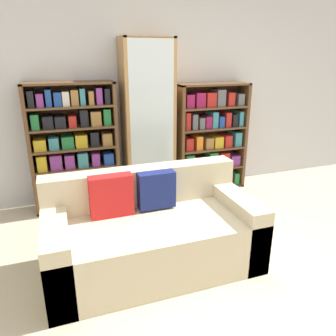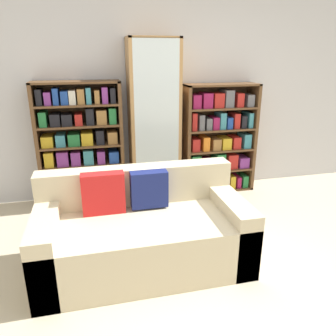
{
  "view_description": "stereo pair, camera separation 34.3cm",
  "coord_description": "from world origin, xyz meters",
  "px_view_note": "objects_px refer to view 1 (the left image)",
  "views": [
    {
      "loc": [
        -1.2,
        -1.73,
        1.76
      ],
      "look_at": [
        -0.11,
        1.34,
        0.62
      ],
      "focal_mm": 35.0,
      "sensor_mm": 36.0,
      "label": 1
    },
    {
      "loc": [
        -0.87,
        -1.83,
        1.76
      ],
      "look_at": [
        -0.11,
        1.34,
        0.62
      ],
      "focal_mm": 35.0,
      "sensor_mm": 36.0,
      "label": 2
    }
  ],
  "objects_px": {
    "couch": "(151,233)",
    "display_cabinet": "(148,123)",
    "wine_bottle": "(202,195)",
    "bookshelf_right": "(210,139)",
    "bookshelf_left": "(75,149)"
  },
  "relations": [
    {
      "from": "bookshelf_left",
      "to": "wine_bottle",
      "type": "xyz_separation_m",
      "value": [
        1.39,
        -0.56,
        -0.56
      ]
    },
    {
      "from": "couch",
      "to": "display_cabinet",
      "type": "height_order",
      "value": "display_cabinet"
    },
    {
      "from": "display_cabinet",
      "to": "wine_bottle",
      "type": "bearing_deg",
      "value": -47.46
    },
    {
      "from": "couch",
      "to": "bookshelf_left",
      "type": "xyz_separation_m",
      "value": [
        -0.49,
        1.44,
        0.42
      ]
    },
    {
      "from": "wine_bottle",
      "to": "bookshelf_right",
      "type": "bearing_deg",
      "value": 57.11
    },
    {
      "from": "bookshelf_left",
      "to": "couch",
      "type": "bearing_deg",
      "value": -71.12
    },
    {
      "from": "bookshelf_left",
      "to": "bookshelf_right",
      "type": "xyz_separation_m",
      "value": [
        1.75,
        0.0,
        -0.03
      ]
    },
    {
      "from": "bookshelf_right",
      "to": "display_cabinet",
      "type": "bearing_deg",
      "value": -178.93
    },
    {
      "from": "couch",
      "to": "display_cabinet",
      "type": "relative_size",
      "value": 0.9
    },
    {
      "from": "couch",
      "to": "bookshelf_left",
      "type": "bearing_deg",
      "value": 108.88
    },
    {
      "from": "bookshelf_left",
      "to": "display_cabinet",
      "type": "relative_size",
      "value": 0.76
    },
    {
      "from": "couch",
      "to": "display_cabinet",
      "type": "distance_m",
      "value": 1.63
    },
    {
      "from": "display_cabinet",
      "to": "wine_bottle",
      "type": "distance_m",
      "value": 1.1
    },
    {
      "from": "bookshelf_right",
      "to": "bookshelf_left",
      "type": "bearing_deg",
      "value": -179.98
    },
    {
      "from": "display_cabinet",
      "to": "bookshelf_right",
      "type": "height_order",
      "value": "display_cabinet"
    }
  ]
}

